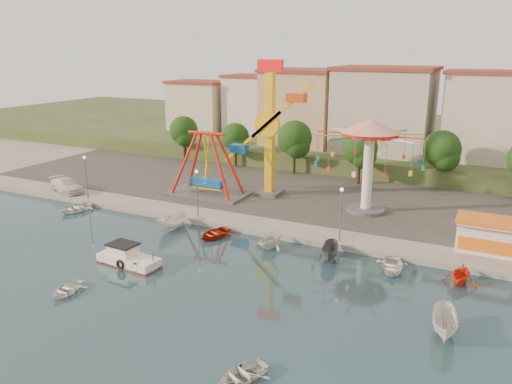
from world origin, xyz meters
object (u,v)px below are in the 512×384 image
Objects in this scene: kamikaze_tower at (272,133)px; rowboat_a at (66,289)px; skiff at (445,323)px; van at (67,185)px; wave_swinger at (369,145)px; pirate_ship_ride at (207,165)px; cabin_motorboat at (128,259)px.

kamikaze_tower is 31.01m from rowboat_a.
van reaches higher than skiff.
kamikaze_tower is at bearing 174.90° from wave_swinger.
skiff is (27.03, 6.84, 0.50)m from rowboat_a.
skiff is (23.12, -22.84, -7.60)m from kamikaze_tower.
pirate_ship_ride is 2.33× the size of skiff.
cabin_motorboat is at bearing -103.97° from van.
cabin_motorboat reaches higher than rowboat_a.
van is (-21.09, 13.28, 0.90)m from cabin_motorboat.
kamikaze_tower reaches higher than cabin_motorboat.
van is at bearing 157.25° from skiff.
rowboat_a is at bearing -173.51° from skiff.
van is at bearing 151.67° from cabin_motorboat.
wave_swinger is at bearing 52.77° from rowboat_a.
wave_swinger is 2.00× the size of van.
pirate_ship_ride is at bearing -173.50° from wave_swinger.
rowboat_a is at bearing -115.68° from van.
wave_swinger is 33.74m from rowboat_a.
wave_swinger reaches higher than van.
wave_swinger reaches higher than rowboat_a.
cabin_motorboat is (-15.35, -22.30, -7.66)m from wave_swinger.
wave_swinger is 28.13m from cabin_motorboat.
van is (-47.37, 12.73, 0.61)m from skiff.
skiff is 0.74× the size of van.
kamikaze_tower is at bearing 86.16° from cabin_motorboat.
cabin_motorboat is (-3.16, -23.39, -7.89)m from kamikaze_tower.
cabin_motorboat is at bearing -78.38° from pirate_ship_ride.
cabin_motorboat is at bearing -97.69° from kamikaze_tower.
pirate_ship_ride is at bearing -49.94° from van.
skiff is (10.93, -21.75, -7.37)m from wave_swinger.
wave_swinger is at bearing 108.96° from skiff.
wave_swinger is at bearing 59.31° from cabin_motorboat.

